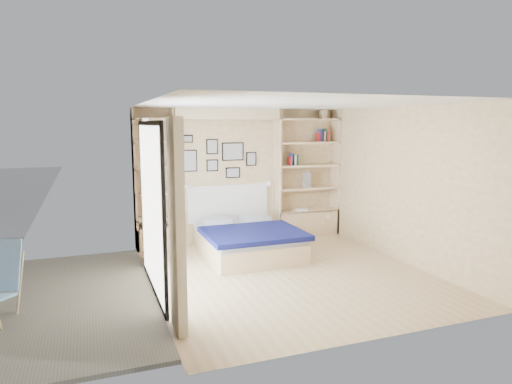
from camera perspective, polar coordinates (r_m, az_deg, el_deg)
name	(u,v)px	position (r m, az deg, el deg)	size (l,w,h in m)	color
ground	(288,273)	(6.96, 3.97, -10.10)	(4.50, 4.50, 0.00)	tan
room_shell	(232,190)	(7.96, -2.99, 0.27)	(4.50, 4.50, 4.50)	#DBBE87
bed	(247,239)	(7.83, -1.14, -5.95)	(1.58, 2.06, 1.07)	#CEB385
photo_gallery	(217,157)	(8.56, -4.85, 4.38)	(1.48, 0.02, 0.82)	black
reading_lamps	(229,185)	(8.44, -3.41, 0.90)	(1.92, 0.12, 0.15)	silver
shelf_decor	(296,151)	(8.95, 5.03, 5.14)	(3.51, 0.23, 2.03)	#A51E1E
deck	(20,306)	(6.46, -27.39, -12.58)	(3.20, 4.00, 0.05)	#746955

